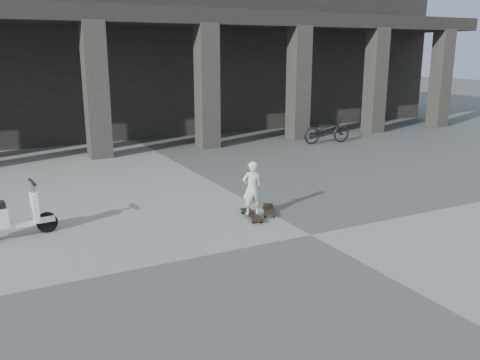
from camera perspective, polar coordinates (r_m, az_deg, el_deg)
name	(u,v)px	position (r m, az deg, el deg)	size (l,w,h in m)	color
ground	(311,235)	(9.06, 7.95, -6.13)	(90.00, 90.00, 0.00)	#4C4C49
colonnade	(111,54)	(21.25, -14.24, 13.59)	(28.00, 8.82, 6.00)	black
longboard	(252,215)	(9.82, 1.34, -3.94)	(0.31, 0.87, 0.08)	black
skateboard_spare	(269,210)	(10.13, 3.24, -3.35)	(0.54, 0.78, 0.09)	black
child	(252,188)	(9.67, 1.36, -0.91)	(0.38, 0.25, 1.04)	beige
scooter	(0,219)	(9.52, -25.39, -3.96)	(1.39, 0.50, 0.97)	black
bicycle	(327,130)	(18.01, 9.72, 5.54)	(0.61, 1.75, 0.92)	black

